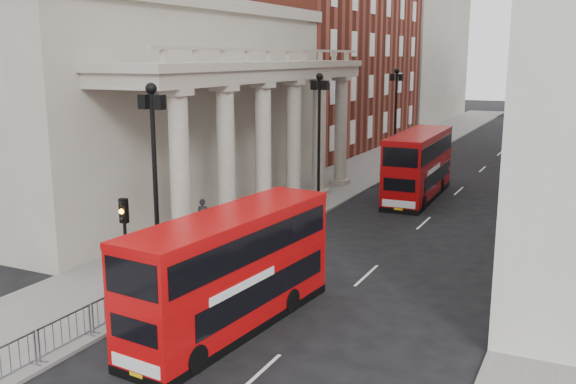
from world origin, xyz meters
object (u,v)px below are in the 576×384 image
object	(u,v)px
bus_far	(419,164)
pedestrian_b	(263,198)
lamp_post_mid	(319,132)
monument_column	(547,12)
bus_near	(232,269)
lamp_post_south	(155,176)
pedestrian_c	(277,205)
pedestrian_a	(203,217)
traffic_light	(125,234)
lamp_post_north	(396,112)

from	to	relation	value
bus_far	pedestrian_b	bearing A→B (deg)	-132.21
lamp_post_mid	pedestrian_b	bearing A→B (deg)	-144.31
monument_column	bus_near	world-z (taller)	monument_column
lamp_post_south	pedestrian_b	distance (m)	14.81
bus_near	pedestrian_c	bearing A→B (deg)	116.21
lamp_post_south	lamp_post_mid	xyz separation A→B (m)	(0.00, 16.00, 0.00)
monument_column	pedestrian_a	bearing A→B (deg)	-97.06
monument_column	lamp_post_south	world-z (taller)	monument_column
lamp_post_mid	traffic_light	distance (m)	18.11
lamp_post_north	bus_near	distance (m)	33.63
monument_column	traffic_light	distance (m)	91.17
pedestrian_b	pedestrian_c	xyz separation A→B (m)	(1.69, -1.49, 0.04)
monument_column	bus_far	distance (m)	66.88
lamp_post_south	bus_near	world-z (taller)	lamp_post_south
traffic_light	bus_near	size ratio (longest dim) A/B	0.44
pedestrian_b	pedestrian_c	distance (m)	2.26
bus_near	pedestrian_b	size ratio (longest dim) A/B	5.79
bus_far	pedestrian_b	distance (m)	11.32
monument_column	traffic_light	bearing A→B (deg)	-94.13
lamp_post_mid	bus_near	xyz separation A→B (m)	(4.13, -17.27, -2.75)
traffic_light	monument_column	bearing A→B (deg)	85.87
traffic_light	pedestrian_b	bearing A→B (deg)	100.17
lamp_post_mid	pedestrian_a	world-z (taller)	lamp_post_mid
bus_far	monument_column	bearing A→B (deg)	86.37
pedestrian_a	pedestrian_c	size ratio (longest dim) A/B	1.07
lamp_post_south	bus_far	size ratio (longest dim) A/B	0.80
lamp_post_mid	bus_near	size ratio (longest dim) A/B	0.85
lamp_post_mid	bus_far	xyz separation A→B (m)	(4.51, 6.56, -2.59)
monument_column	lamp_post_north	bearing A→B (deg)	-96.72
monument_column	lamp_post_north	size ratio (longest dim) A/B	6.51
bus_near	pedestrian_a	bearing A→B (deg)	133.77
pedestrian_a	bus_far	bearing A→B (deg)	39.36
monument_column	pedestrian_a	xyz separation A→B (m)	(-9.89, -79.87, -14.92)
lamp_post_mid	pedestrian_c	bearing A→B (deg)	-107.27
lamp_post_mid	traffic_light	bearing A→B (deg)	-89.68
lamp_post_north	bus_far	distance (m)	10.78
monument_column	lamp_post_mid	distance (m)	73.14
monument_column	pedestrian_c	xyz separation A→B (m)	(-7.68, -75.49, -14.98)
lamp_post_mid	pedestrian_b	xyz separation A→B (m)	(-2.78, -1.99, -3.95)
lamp_post_south	bus_far	world-z (taller)	lamp_post_south
lamp_post_north	bus_far	bearing A→B (deg)	-64.48
monument_column	traffic_light	size ratio (longest dim) A/B	12.60
lamp_post_south	pedestrian_c	bearing A→B (deg)	94.95
traffic_light	lamp_post_mid	bearing A→B (deg)	90.32
lamp_post_south	monument_column	bearing A→B (deg)	85.71
lamp_post_mid	pedestrian_a	size ratio (longest dim) A/B	4.40
pedestrian_c	bus_far	bearing A→B (deg)	54.87
lamp_post_north	pedestrian_c	world-z (taller)	lamp_post_north
lamp_post_south	bus_near	bearing A→B (deg)	-17.05
pedestrian_a	pedestrian_b	bearing A→B (deg)	62.75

